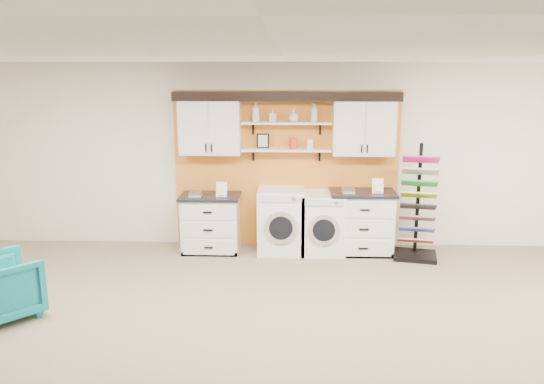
{
  "coord_description": "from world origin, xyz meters",
  "views": [
    {
      "loc": [
        0.05,
        -4.0,
        2.72
      ],
      "look_at": [
        -0.16,
        2.3,
        1.24
      ],
      "focal_mm": 35.0,
      "sensor_mm": 36.0,
      "label": 1
    }
  ],
  "objects_px": {
    "base_cabinet_right": "(361,222)",
    "sample_rack": "(417,222)",
    "base_cabinet_left": "(211,223)",
    "dryer": "(322,223)",
    "washer": "(281,220)",
    "armchair": "(0,287)"
  },
  "relations": [
    {
      "from": "sample_rack",
      "to": "armchair",
      "type": "height_order",
      "value": "sample_rack"
    },
    {
      "from": "sample_rack",
      "to": "base_cabinet_right",
      "type": "bearing_deg",
      "value": 177.72
    },
    {
      "from": "washer",
      "to": "base_cabinet_right",
      "type": "bearing_deg",
      "value": 0.16
    },
    {
      "from": "base_cabinet_left",
      "to": "base_cabinet_right",
      "type": "relative_size",
      "value": 0.92
    },
    {
      "from": "base_cabinet_left",
      "to": "dryer",
      "type": "xyz_separation_m",
      "value": [
        1.68,
        -0.0,
        0.02
      ]
    },
    {
      "from": "washer",
      "to": "armchair",
      "type": "bearing_deg",
      "value": -143.31
    },
    {
      "from": "base_cabinet_left",
      "to": "dryer",
      "type": "relative_size",
      "value": 0.97
    },
    {
      "from": "washer",
      "to": "dryer",
      "type": "height_order",
      "value": "washer"
    },
    {
      "from": "sample_rack",
      "to": "armchair",
      "type": "distance_m",
      "value": 5.47
    },
    {
      "from": "base_cabinet_left",
      "to": "armchair",
      "type": "bearing_deg",
      "value": -131.26
    },
    {
      "from": "base_cabinet_right",
      "to": "dryer",
      "type": "distance_m",
      "value": 0.58
    },
    {
      "from": "base_cabinet_right",
      "to": "sample_rack",
      "type": "distance_m",
      "value": 0.8
    },
    {
      "from": "base_cabinet_right",
      "to": "armchair",
      "type": "height_order",
      "value": "base_cabinet_right"
    },
    {
      "from": "armchair",
      "to": "sample_rack",
      "type": "bearing_deg",
      "value": -113.97
    },
    {
      "from": "base_cabinet_left",
      "to": "armchair",
      "type": "distance_m",
      "value": 3.05
    },
    {
      "from": "base_cabinet_left",
      "to": "dryer",
      "type": "distance_m",
      "value": 1.68
    },
    {
      "from": "base_cabinet_right",
      "to": "dryer",
      "type": "bearing_deg",
      "value": -179.67
    },
    {
      "from": "base_cabinet_right",
      "to": "sample_rack",
      "type": "height_order",
      "value": "sample_rack"
    },
    {
      "from": "base_cabinet_left",
      "to": "sample_rack",
      "type": "xyz_separation_m",
      "value": [
        3.04,
        -0.2,
        0.1
      ]
    },
    {
      "from": "base_cabinet_left",
      "to": "base_cabinet_right",
      "type": "xyz_separation_m",
      "value": [
        2.26,
        -0.0,
        0.03
      ]
    },
    {
      "from": "base_cabinet_right",
      "to": "sample_rack",
      "type": "xyz_separation_m",
      "value": [
        0.78,
        -0.2,
        0.06
      ]
    },
    {
      "from": "washer",
      "to": "dryer",
      "type": "distance_m",
      "value": 0.62
    }
  ]
}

